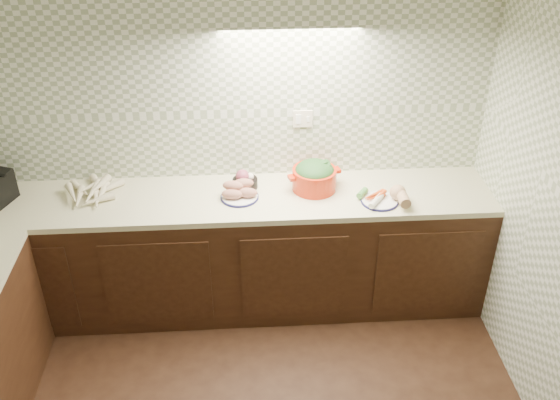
{
  "coord_description": "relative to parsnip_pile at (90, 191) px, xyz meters",
  "views": [
    {
      "loc": [
        0.14,
        -2.03,
        3.09
      ],
      "look_at": [
        0.36,
        1.25,
        1.02
      ],
      "focal_mm": 40.0,
      "sensor_mm": 36.0,
      "label": 1
    }
  ],
  "objects": [
    {
      "name": "veg_plate",
      "position": [
        1.96,
        -0.2,
        0.01
      ],
      "size": [
        0.33,
        0.25,
        0.12
      ],
      "rotation": [
        0.0,
        0.0,
        -0.13
      ],
      "color": "#111041",
      "rests_on": "counter"
    },
    {
      "name": "onion_bowl",
      "position": [
        1.03,
        0.04,
        0.01
      ],
      "size": [
        0.17,
        0.17,
        0.13
      ],
      "color": "black",
      "rests_on": "counter"
    },
    {
      "name": "parsnip_pile",
      "position": [
        0.0,
        0.0,
        0.0
      ],
      "size": [
        0.41,
        0.35,
        0.09
      ],
      "color": "beige",
      "rests_on": "counter"
    },
    {
      "name": "dutch_oven",
      "position": [
        1.5,
        -0.01,
        0.07
      ],
      "size": [
        0.37,
        0.37,
        0.21
      ],
      "rotation": [
        0.0,
        0.0,
        0.27
      ],
      "color": "red",
      "rests_on": "counter"
    },
    {
      "name": "sweet_potato_plate",
      "position": [
        0.99,
        -0.09,
        0.01
      ],
      "size": [
        0.25,
        0.25,
        0.12
      ],
      "rotation": [
        0.0,
        0.0,
        0.23
      ],
      "color": "#111041",
      "rests_on": "counter"
    },
    {
      "name": "counter",
      "position": [
        0.2,
        -0.9,
        -0.48
      ],
      "size": [
        3.6,
        3.6,
        0.9
      ],
      "color": "black",
      "rests_on": "ground"
    },
    {
      "name": "room",
      "position": [
        0.88,
        -1.58,
        0.69
      ],
      "size": [
        3.6,
        3.6,
        2.6
      ],
      "color": "black",
      "rests_on": "ground"
    }
  ]
}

